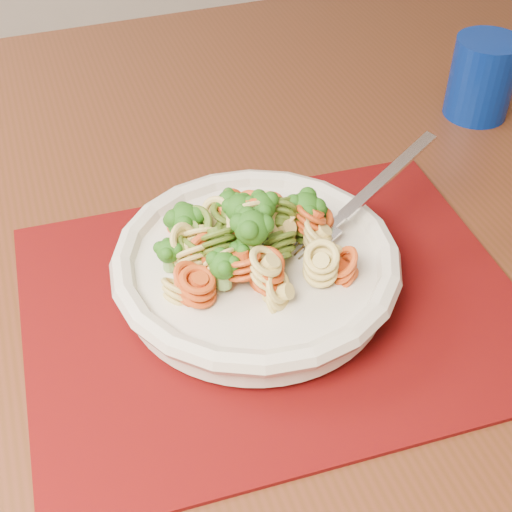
{
  "coord_description": "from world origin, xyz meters",
  "views": [
    {
      "loc": [
        0.65,
        -0.1,
        1.19
      ],
      "look_at": [
        0.67,
        0.32,
        0.81
      ],
      "focal_mm": 50.0,
      "sensor_mm": 36.0,
      "label": 1
    }
  ],
  "objects": [
    {
      "name": "fork",
      "position": [
        0.73,
        0.34,
        0.81
      ],
      "size": [
        0.16,
        0.13,
        0.08
      ],
      "primitive_type": null,
      "rotation": [
        0.0,
        -0.35,
        0.63
      ],
      "color": "silver",
      "rests_on": "pasta_bowl"
    },
    {
      "name": "pasta_bowl",
      "position": [
        0.67,
        0.32,
        0.8
      ],
      "size": [
        0.24,
        0.24,
        0.05
      ],
      "color": "beige",
      "rests_on": "placemat"
    },
    {
      "name": "pasta_broccoli_heap",
      "position": [
        0.67,
        0.32,
        0.81
      ],
      "size": [
        0.2,
        0.2,
        0.06
      ],
      "primitive_type": null,
      "color": "#D9CA6B",
      "rests_on": "pasta_bowl"
    },
    {
      "name": "dining_table",
      "position": [
        0.7,
        0.42,
        0.67
      ],
      "size": [
        1.72,
        1.36,
        0.76
      ],
      "rotation": [
        0.0,
        0.0,
        0.29
      ],
      "color": "#4B2415",
      "rests_on": "ground"
    },
    {
      "name": "placemat",
      "position": [
        0.69,
        0.31,
        0.77
      ],
      "size": [
        0.47,
        0.4,
        0.0
      ],
      "primitive_type": "cube",
      "rotation": [
        0.0,
        0.0,
        0.24
      ],
      "color": "#580A03",
      "rests_on": "dining_table"
    },
    {
      "name": "tumbler",
      "position": [
        0.94,
        0.6,
        0.81
      ],
      "size": [
        0.07,
        0.07,
        0.09
      ],
      "primitive_type": "cylinder",
      "color": "navy",
      "rests_on": "dining_table"
    }
  ]
}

